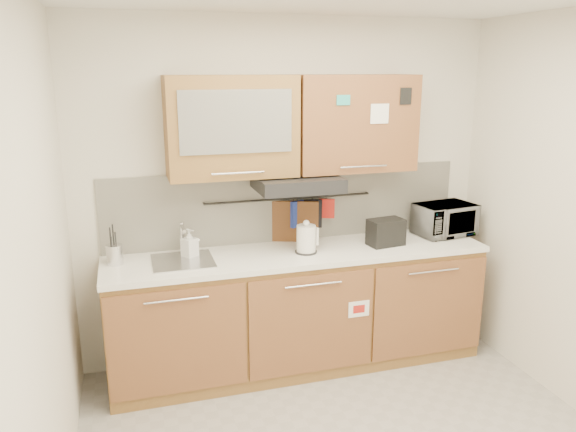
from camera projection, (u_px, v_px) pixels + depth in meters
wall_back at (288, 192)px, 4.32m from camera, size 3.20×0.00×3.20m
wall_left at (38, 283)px, 2.49m from camera, size 0.00×3.00×3.00m
base_cabinet at (299, 315)px, 4.26m from camera, size 2.80×0.64×0.88m
countertop at (299, 254)px, 4.13m from camera, size 2.82×0.62×0.04m
backsplash at (288, 205)px, 4.33m from camera, size 2.80×0.02×0.56m
upper_cabinets at (294, 125)px, 4.02m from camera, size 1.82×0.37×0.70m
range_hood at (297, 183)px, 4.06m from camera, size 0.60×0.46×0.10m
sink at (183, 261)px, 3.91m from camera, size 0.42×0.40×0.26m
utensil_rail at (289, 199)px, 4.28m from camera, size 1.30×0.02×0.02m
utensil_crock at (115, 254)px, 3.83m from camera, size 0.13×0.13×0.28m
kettle at (306, 240)px, 4.07m from camera, size 0.18×0.16×0.25m
toaster at (386, 232)px, 4.25m from camera, size 0.28×0.19×0.20m
microwave at (445, 219)px, 4.51m from camera, size 0.50×0.37×0.25m
soap_bottle at (189, 243)px, 3.97m from camera, size 0.13×0.13×0.21m
cutting_board at (294, 231)px, 4.34m from camera, size 0.37×0.15×0.47m
oven_mitt at (298, 214)px, 4.32m from camera, size 0.12×0.08×0.20m
dark_pouch at (313, 214)px, 4.35m from camera, size 0.14×0.05×0.22m
pot_holder at (327, 209)px, 4.38m from camera, size 0.12×0.06×0.15m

